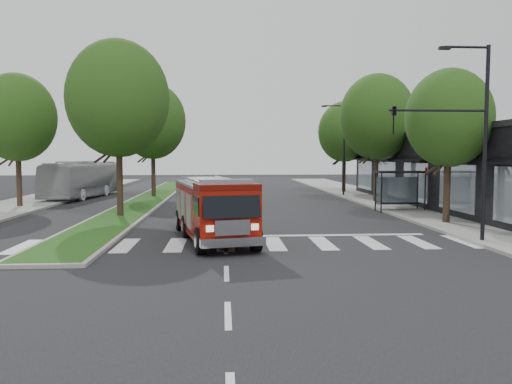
# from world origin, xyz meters

# --- Properties ---
(ground) EXTENTS (140.00, 140.00, 0.00)m
(ground) POSITION_xyz_m (0.00, 0.00, 0.00)
(ground) COLOR black
(ground) RESTS_ON ground
(sidewalk_right) EXTENTS (5.00, 80.00, 0.15)m
(sidewalk_right) POSITION_xyz_m (12.50, 10.00, 0.07)
(sidewalk_right) COLOR gray
(sidewalk_right) RESTS_ON ground
(sidewalk_left) EXTENTS (5.00, 80.00, 0.15)m
(sidewalk_left) POSITION_xyz_m (-14.50, 10.00, 0.07)
(sidewalk_left) COLOR gray
(sidewalk_left) RESTS_ON ground
(median) EXTENTS (3.00, 50.00, 0.15)m
(median) POSITION_xyz_m (-6.00, 18.00, 0.08)
(median) COLOR gray
(median) RESTS_ON ground
(storefront_row) EXTENTS (8.00, 30.00, 5.00)m
(storefront_row) POSITION_xyz_m (17.00, 10.00, 2.50)
(storefront_row) COLOR black
(storefront_row) RESTS_ON ground
(bus_shelter) EXTENTS (3.20, 1.60, 2.61)m
(bus_shelter) POSITION_xyz_m (11.20, 8.15, 2.04)
(bus_shelter) COLOR black
(bus_shelter) RESTS_ON ground
(tree_right_near) EXTENTS (4.40, 4.40, 8.05)m
(tree_right_near) POSITION_xyz_m (11.50, 2.00, 5.51)
(tree_right_near) COLOR black
(tree_right_near) RESTS_ON ground
(tree_right_mid) EXTENTS (5.60, 5.60, 9.72)m
(tree_right_mid) POSITION_xyz_m (11.50, 14.00, 6.49)
(tree_right_mid) COLOR black
(tree_right_mid) RESTS_ON ground
(tree_right_far) EXTENTS (5.00, 5.00, 8.73)m
(tree_right_far) POSITION_xyz_m (11.50, 24.00, 5.84)
(tree_right_far) COLOR black
(tree_right_far) RESTS_ON ground
(tree_median_near) EXTENTS (5.80, 5.80, 10.16)m
(tree_median_near) POSITION_xyz_m (-6.00, 6.00, 6.81)
(tree_median_near) COLOR black
(tree_median_near) RESTS_ON ground
(tree_median_far) EXTENTS (5.60, 5.60, 9.72)m
(tree_median_far) POSITION_xyz_m (-6.00, 20.00, 6.49)
(tree_median_far) COLOR black
(tree_median_far) RESTS_ON ground
(tree_left_mid) EXTENTS (5.20, 5.20, 9.16)m
(tree_left_mid) POSITION_xyz_m (-14.00, 12.00, 6.16)
(tree_left_mid) COLOR black
(tree_left_mid) RESTS_ON ground
(streetlight_right_near) EXTENTS (4.08, 0.22, 8.00)m
(streetlight_right_near) POSITION_xyz_m (9.61, -3.50, 4.67)
(streetlight_right_near) COLOR black
(streetlight_right_near) RESTS_ON ground
(streetlight_right_far) EXTENTS (2.11, 0.20, 8.00)m
(streetlight_right_far) POSITION_xyz_m (10.35, 20.00, 4.48)
(streetlight_right_far) COLOR black
(streetlight_right_far) RESTS_ON ground
(fire_engine) EXTENTS (3.87, 8.15, 2.72)m
(fire_engine) POSITION_xyz_m (-0.52, -1.81, 1.30)
(fire_engine) COLOR #550A04
(fire_engine) RESTS_ON ground
(city_bus) EXTENTS (4.06, 11.49, 3.13)m
(city_bus) POSITION_xyz_m (-12.00, 20.19, 1.57)
(city_bus) COLOR #AEAEB2
(city_bus) RESTS_ON ground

